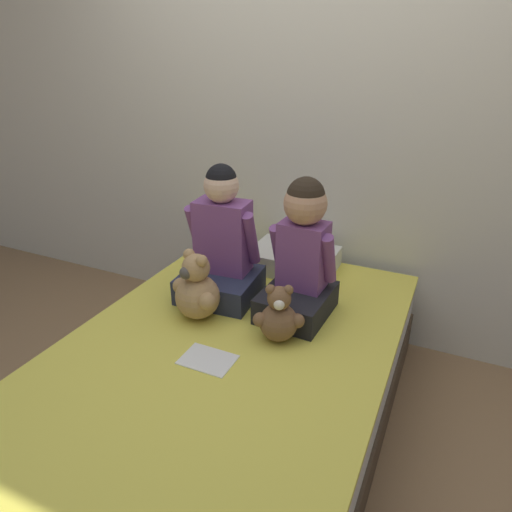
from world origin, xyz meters
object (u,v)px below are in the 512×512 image
child_on_left (222,246)px  sign_card (208,360)px  teddy_bear_held_by_right_child (279,317)px  bed (228,389)px  teddy_bear_held_by_left_child (197,290)px  pillow_at_headboard (293,259)px  child_on_right (301,255)px

child_on_left → sign_card: 0.60m
child_on_left → teddy_bear_held_by_right_child: 0.49m
bed → teddy_bear_held_by_left_child: (-0.22, 0.13, 0.38)m
bed → pillow_at_headboard: 0.84m
bed → teddy_bear_held_by_left_child: teddy_bear_held_by_left_child is taller
teddy_bear_held_by_right_child → pillow_at_headboard: size_ratio=0.56×
bed → child_on_right: bearing=64.0°
pillow_at_headboard → bed: bearing=-90.0°
teddy_bear_held_by_left_child → pillow_at_headboard: 0.69m
teddy_bear_held_by_right_child → child_on_right: bearing=68.2°
teddy_bear_held_by_left_child → pillow_at_headboard: (0.22, 0.65, -0.08)m
sign_card → teddy_bear_held_by_right_child: bearing=52.0°
child_on_left → pillow_at_headboard: 0.51m
teddy_bear_held_by_left_child → sign_card: teddy_bear_held_by_left_child is taller
bed → pillow_at_headboard: (0.00, 0.78, 0.30)m
bed → child_on_left: bearing=120.5°
child_on_left → pillow_at_headboard: size_ratio=1.42×
child_on_left → pillow_at_headboard: bearing=57.7°
teddy_bear_held_by_left_child → teddy_bear_held_by_right_child: teddy_bear_held_by_left_child is taller
teddy_bear_held_by_left_child → pillow_at_headboard: bearing=92.7°
child_on_right → teddy_bear_held_by_right_child: bearing=-87.4°
bed → sign_card: sign_card is taller
teddy_bear_held_by_left_child → child_on_right: bearing=52.4°
sign_card → pillow_at_headboard: bearing=89.1°
child_on_left → sign_card: size_ratio=3.09×
child_on_left → pillow_at_headboard: (0.22, 0.41, -0.20)m
sign_card → child_on_left: bearing=112.2°
bed → child_on_right: 0.67m
bed → child_on_left: 0.66m
child_on_right → sign_card: 0.61m
child_on_right → teddy_bear_held_by_left_child: child_on_right is taller
teddy_bear_held_by_right_child → pillow_at_headboard: (-0.18, 0.66, -0.05)m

